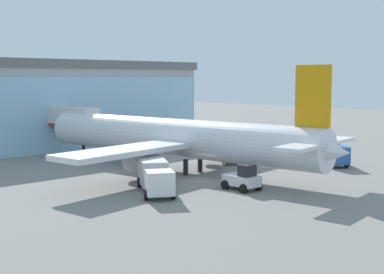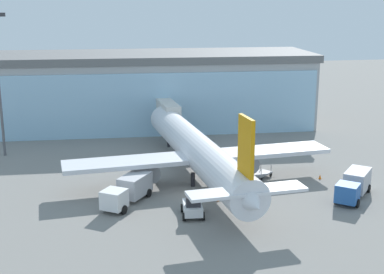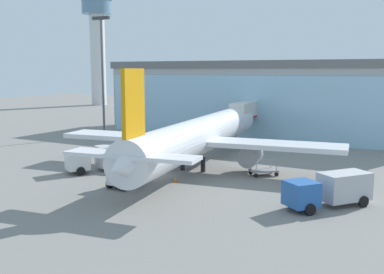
{
  "view_description": "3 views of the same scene",
  "coord_description": "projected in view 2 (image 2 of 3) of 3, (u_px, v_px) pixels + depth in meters",
  "views": [
    {
      "loc": [
        -36.98,
        -34.62,
        9.78
      ],
      "look_at": [
        3.63,
        4.71,
        3.5
      ],
      "focal_mm": 50.0,
      "sensor_mm": 36.0,
      "label": 1
    },
    {
      "loc": [
        -9.79,
        -54.32,
        20.97
      ],
      "look_at": [
        1.18,
        5.8,
        5.06
      ],
      "focal_mm": 50.0,
      "sensor_mm": 36.0,
      "label": 2
    },
    {
      "loc": [
        22.55,
        -39.49,
        10.76
      ],
      "look_at": [
        -0.19,
        7.04,
        3.01
      ],
      "focal_mm": 42.0,
      "sensor_mm": 36.0,
      "label": 3
    }
  ],
  "objects": [
    {
      "name": "baggage_cart",
      "position": [
        261.0,
        174.0,
        64.29
      ],
      "size": [
        3.17,
        3.03,
        1.5
      ],
      "rotation": [
        0.0,
        0.0,
        0.71
      ],
      "color": "gray",
      "rests_on": "ground"
    },
    {
      "name": "airplane",
      "position": [
        198.0,
        151.0,
        62.9
      ],
      "size": [
        31.65,
        38.44,
        10.88
      ],
      "rotation": [
        0.0,
        0.0,
        1.67
      ],
      "color": "silver",
      "rests_on": "ground"
    },
    {
      "name": "jet_bridge",
      "position": [
        166.0,
        109.0,
        80.99
      ],
      "size": [
        3.05,
        11.75,
        6.09
      ],
      "rotation": [
        0.0,
        0.0,
        1.64
      ],
      "color": "silver",
      "rests_on": "ground"
    },
    {
      "name": "safety_cone_wingtip",
      "position": [
        320.0,
        177.0,
        63.9
      ],
      "size": [
        0.36,
        0.36,
        0.55
      ],
      "primitive_type": "cone",
      "color": "orange",
      "rests_on": "ground"
    },
    {
      "name": "fuel_truck",
      "position": [
        354.0,
        184.0,
        57.76
      ],
      "size": [
        6.4,
        6.99,
        2.65
      ],
      "rotation": [
        0.0,
        0.0,
        4.01
      ],
      "color": "#2659A5",
      "rests_on": "ground"
    },
    {
      "name": "pushback_tug",
      "position": [
        193.0,
        207.0,
        52.75
      ],
      "size": [
        2.4,
        3.34,
        2.3
      ],
      "rotation": [
        0.0,
        0.0,
        1.49
      ],
      "color": "silver",
      "rests_on": "ground"
    },
    {
      "name": "ground",
      "position": [
        191.0,
        195.0,
        58.69
      ],
      "size": [
        240.0,
        240.0,
        0.0
      ],
      "primitive_type": "plane",
      "color": "gray"
    },
    {
      "name": "catering_truck",
      "position": [
        129.0,
        190.0,
        56.14
      ],
      "size": [
        5.92,
        7.28,
        2.65
      ],
      "rotation": [
        0.0,
        0.0,
        4.12
      ],
      "color": "silver",
      "rests_on": "ground"
    },
    {
      "name": "safety_cone_nose",
      "position": [
        218.0,
        198.0,
        56.97
      ],
      "size": [
        0.36,
        0.36,
        0.55
      ],
      "primitive_type": "cone",
      "color": "orange",
      "rests_on": "ground"
    },
    {
      "name": "terminal_building",
      "position": [
        155.0,
        89.0,
        89.69
      ],
      "size": [
        53.21,
        18.5,
        12.22
      ],
      "rotation": [
        0.0,
        0.0,
        -0.05
      ],
      "color": "#A8A8A8",
      "rests_on": "ground"
    }
  ]
}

